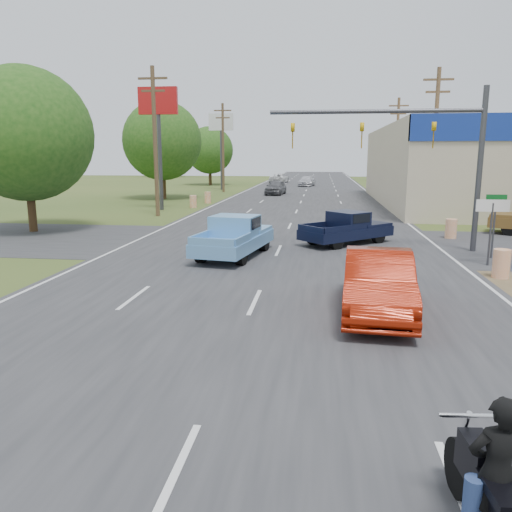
# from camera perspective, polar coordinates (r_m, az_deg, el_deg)

# --- Properties ---
(ground) EXTENTS (200.00, 200.00, 0.00)m
(ground) POSITION_cam_1_polar(r_m,az_deg,el_deg) (7.20, -9.33, -23.68)
(ground) COLOR #354B1E
(ground) RESTS_ON ground
(main_road) EXTENTS (15.00, 180.00, 0.02)m
(main_road) POSITION_cam_1_polar(r_m,az_deg,el_deg) (45.85, 5.14, 6.16)
(main_road) COLOR #2D2D30
(main_road) RESTS_ON ground
(cross_road) EXTENTS (120.00, 10.00, 0.02)m
(cross_road) POSITION_cam_1_polar(r_m,az_deg,el_deg) (24.05, 2.98, 1.49)
(cross_road) COLOR #2D2D30
(cross_road) RESTS_ON ground
(utility_pole_2) EXTENTS (2.00, 0.28, 10.00)m
(utility_pole_2) POSITION_cam_1_polar(r_m,az_deg,el_deg) (37.44, 19.74, 12.53)
(utility_pole_2) COLOR #4C3823
(utility_pole_2) RESTS_ON ground
(utility_pole_3) EXTENTS (2.00, 0.28, 10.00)m
(utility_pole_3) POSITION_cam_1_polar(r_m,az_deg,el_deg) (55.18, 15.78, 12.17)
(utility_pole_3) COLOR #4C3823
(utility_pole_3) RESTS_ON ground
(utility_pole_5) EXTENTS (2.00, 0.28, 10.00)m
(utility_pole_5) POSITION_cam_1_polar(r_m,az_deg,el_deg) (35.50, -11.48, 13.06)
(utility_pole_5) COLOR #4C3823
(utility_pole_5) RESTS_ON ground
(utility_pole_6) EXTENTS (2.00, 0.28, 10.00)m
(utility_pole_6) POSITION_cam_1_polar(r_m,az_deg,el_deg) (58.74, -3.79, 12.49)
(utility_pole_6) COLOR #4C3823
(utility_pole_6) RESTS_ON ground
(tree_0) EXTENTS (7.14, 7.14, 8.84)m
(tree_0) POSITION_cam_1_polar(r_m,az_deg,el_deg) (30.13, -24.88, 12.50)
(tree_0) COLOR #422D19
(tree_0) RESTS_ON ground
(tree_1) EXTENTS (7.56, 7.56, 9.36)m
(tree_1) POSITION_cam_1_polar(r_m,az_deg,el_deg) (50.05, -10.68, 12.82)
(tree_1) COLOR #422D19
(tree_1) RESTS_ON ground
(tree_2) EXTENTS (6.72, 6.72, 8.32)m
(tree_2) POSITION_cam_1_polar(r_m,az_deg,el_deg) (73.40, -5.31, 11.95)
(tree_2) COLOR #422D19
(tree_2) RESTS_ON ground
(tree_5) EXTENTS (7.98, 7.98, 9.88)m
(tree_5) POSITION_cam_1_polar(r_m,az_deg,el_deg) (104.52, 23.54, 11.39)
(tree_5) COLOR #422D19
(tree_5) RESTS_ON ground
(tree_6) EXTENTS (8.82, 8.82, 10.92)m
(tree_6) POSITION_cam_1_polar(r_m,az_deg,el_deg) (105.56, -10.38, 12.46)
(tree_6) COLOR #422D19
(tree_6) RESTS_ON ground
(barrel_0) EXTENTS (0.56, 0.56, 1.00)m
(barrel_0) POSITION_cam_1_polar(r_m,az_deg,el_deg) (19.03, 26.24, -0.80)
(barrel_0) COLOR orange
(barrel_0) RESTS_ON ground
(barrel_1) EXTENTS (0.56, 0.56, 1.00)m
(barrel_1) POSITION_cam_1_polar(r_m,az_deg,el_deg) (27.19, 21.39, 2.91)
(barrel_1) COLOR orange
(barrel_1) RESTS_ON ground
(barrel_2) EXTENTS (0.56, 0.56, 1.00)m
(barrel_2) POSITION_cam_1_polar(r_m,az_deg,el_deg) (41.10, -7.19, 6.20)
(barrel_2) COLOR orange
(barrel_2) RESTS_ON ground
(barrel_3) EXTENTS (0.56, 0.56, 1.00)m
(barrel_3) POSITION_cam_1_polar(r_m,az_deg,el_deg) (44.91, -5.54, 6.67)
(barrel_3) COLOR orange
(barrel_3) RESTS_ON ground
(pole_sign_left_near) EXTENTS (3.00, 0.35, 9.20)m
(pole_sign_left_near) POSITION_cam_1_polar(r_m,az_deg,el_deg) (39.71, -11.09, 15.55)
(pole_sign_left_near) COLOR #3F3F44
(pole_sign_left_near) RESTS_ON ground
(pole_sign_left_far) EXTENTS (3.00, 0.35, 9.20)m
(pole_sign_left_far) POSITION_cam_1_polar(r_m,az_deg,el_deg) (62.92, -4.01, 14.09)
(pole_sign_left_far) COLOR #3F3F44
(pole_sign_left_far) RESTS_ON ground
(lane_sign) EXTENTS (1.20, 0.08, 2.52)m
(lane_sign) POSITION_cam_1_polar(r_m,az_deg,el_deg) (20.76, 25.36, 4.12)
(lane_sign) COLOR #3F3F44
(lane_sign) RESTS_ON ground
(street_name_sign) EXTENTS (0.80, 0.08, 2.61)m
(street_name_sign) POSITION_cam_1_polar(r_m,az_deg,el_deg) (22.39, 25.60, 3.80)
(street_name_sign) COLOR #3F3F44
(street_name_sign) RESTS_ON ground
(signal_mast) EXTENTS (9.12, 0.40, 7.00)m
(signal_mast) POSITION_cam_1_polar(r_m,az_deg,el_deg) (22.99, 17.90, 12.52)
(signal_mast) COLOR #3F3F44
(signal_mast) RESTS_ON ground
(red_convertible) EXTENTS (2.09, 5.08, 1.64)m
(red_convertible) POSITION_cam_1_polar(r_m,az_deg,el_deg) (13.57, 13.79, -3.06)
(red_convertible) COLOR maroon
(red_convertible) RESTS_ON ground
(rider) EXTENTS (0.65, 0.46, 1.68)m
(rider) POSITION_cam_1_polar(r_m,az_deg,el_deg) (6.12, 25.72, -22.24)
(rider) COLOR black
(rider) RESTS_ON ground
(blue_pickup) EXTENTS (2.84, 5.42, 1.71)m
(blue_pickup) POSITION_cam_1_polar(r_m,az_deg,el_deg) (20.81, -2.38, 2.34)
(blue_pickup) COLOR black
(blue_pickup) RESTS_ON ground
(navy_pickup) EXTENTS (4.64, 4.52, 1.55)m
(navy_pickup) POSITION_cam_1_polar(r_m,az_deg,el_deg) (24.13, 10.50, 3.21)
(navy_pickup) COLOR black
(navy_pickup) RESTS_ON ground
(distant_car_grey) EXTENTS (2.30, 4.74, 1.56)m
(distant_car_grey) POSITION_cam_1_polar(r_m,az_deg,el_deg) (54.66, 2.28, 7.83)
(distant_car_grey) COLOR #57585C
(distant_car_grey) RESTS_ON ground
(distant_car_silver) EXTENTS (2.56, 4.96, 1.37)m
(distant_car_silver) POSITION_cam_1_polar(r_m,az_deg,el_deg) (70.73, 5.83, 8.50)
(distant_car_silver) COLOR silver
(distant_car_silver) RESTS_ON ground
(distant_car_white) EXTENTS (2.88, 5.41, 1.45)m
(distant_car_white) POSITION_cam_1_polar(r_m,az_deg,el_deg) (78.45, 2.66, 8.85)
(distant_car_white) COLOR silver
(distant_car_white) RESTS_ON ground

